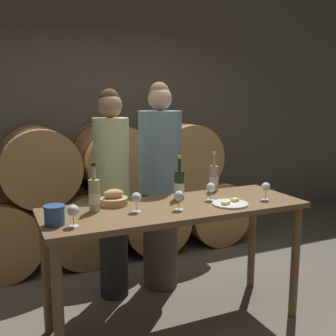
# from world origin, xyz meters

# --- Properties ---
(ground_plane) EXTENTS (10.00, 10.00, 0.00)m
(ground_plane) POSITION_xyz_m (0.00, 0.00, 0.00)
(ground_plane) COLOR #665E51
(stone_wall_back) EXTENTS (10.00, 0.12, 3.20)m
(stone_wall_back) POSITION_xyz_m (0.00, 2.24, 1.60)
(stone_wall_back) COLOR #60594F
(stone_wall_back) RESTS_ON ground_plane
(barrel_stack) EXTENTS (3.05, 0.97, 1.41)m
(barrel_stack) POSITION_xyz_m (-0.00, 1.64, 0.65)
(barrel_stack) COLOR #A87A47
(barrel_stack) RESTS_ON ground_plane
(tasting_table) EXTENTS (1.88, 0.67, 0.92)m
(tasting_table) POSITION_xyz_m (0.00, 0.00, 0.80)
(tasting_table) COLOR brown
(tasting_table) RESTS_ON ground_plane
(person_left) EXTENTS (0.29, 0.29, 1.75)m
(person_left) POSITION_xyz_m (-0.29, 0.62, 0.91)
(person_left) COLOR #232326
(person_left) RESTS_ON ground_plane
(person_right) EXTENTS (0.37, 0.37, 1.81)m
(person_right) POSITION_xyz_m (0.14, 0.62, 0.92)
(person_right) COLOR #4C4238
(person_right) RESTS_ON ground_plane
(wine_bottle_red) EXTENTS (0.08, 0.08, 0.33)m
(wine_bottle_red) POSITION_xyz_m (0.11, 0.16, 1.03)
(wine_bottle_red) COLOR #193819
(wine_bottle_red) RESTS_ON tasting_table
(wine_bottle_white) EXTENTS (0.08, 0.08, 0.33)m
(wine_bottle_white) POSITION_xyz_m (-0.56, 0.09, 1.03)
(wine_bottle_white) COLOR #ADBC7F
(wine_bottle_white) RESTS_ON tasting_table
(wine_bottle_rose) EXTENTS (0.08, 0.08, 0.32)m
(wine_bottle_rose) POSITION_xyz_m (0.48, 0.28, 1.03)
(wine_bottle_rose) COLOR #BC8E93
(wine_bottle_rose) RESTS_ON tasting_table
(blue_crock) EXTENTS (0.13, 0.13, 0.12)m
(blue_crock) POSITION_xyz_m (-0.85, -0.10, 0.99)
(blue_crock) COLOR #335693
(blue_crock) RESTS_ON tasting_table
(bread_basket) EXTENTS (0.20, 0.20, 0.12)m
(bread_basket) POSITION_xyz_m (-0.40, 0.19, 0.96)
(bread_basket) COLOR tan
(bread_basket) RESTS_ON tasting_table
(cheese_plate) EXTENTS (0.26, 0.26, 0.04)m
(cheese_plate) POSITION_xyz_m (0.36, -0.15, 0.93)
(cheese_plate) COLOR white
(cheese_plate) RESTS_ON tasting_table
(wine_glass_far_left) EXTENTS (0.07, 0.07, 0.13)m
(wine_glass_far_left) POSITION_xyz_m (-0.75, -0.17, 1.01)
(wine_glass_far_left) COLOR white
(wine_glass_far_left) RESTS_ON tasting_table
(wine_glass_left) EXTENTS (0.07, 0.07, 0.13)m
(wine_glass_left) POSITION_xyz_m (-0.31, -0.04, 1.01)
(wine_glass_left) COLOR white
(wine_glass_left) RESTS_ON tasting_table
(wine_glass_center) EXTENTS (0.07, 0.07, 0.13)m
(wine_glass_center) POSITION_xyz_m (-0.03, -0.11, 1.01)
(wine_glass_center) COLOR white
(wine_glass_center) RESTS_ON tasting_table
(wine_glass_right) EXTENTS (0.07, 0.07, 0.13)m
(wine_glass_right) POSITION_xyz_m (0.30, 0.02, 1.01)
(wine_glass_right) COLOR white
(wine_glass_right) RESTS_ON tasting_table
(wine_glass_far_right) EXTENTS (0.07, 0.07, 0.13)m
(wine_glass_far_right) POSITION_xyz_m (0.68, -0.13, 1.01)
(wine_glass_far_right) COLOR white
(wine_glass_far_right) RESTS_ON tasting_table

